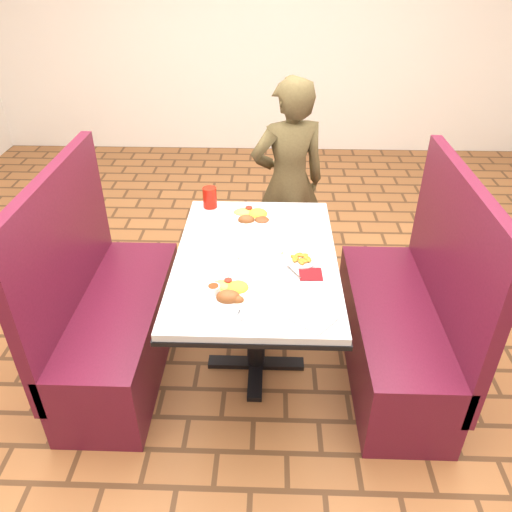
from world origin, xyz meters
The scene contains 14 objects.
dining_table centered at (0.00, 0.00, 0.65)m, with size 0.81×1.21×0.75m.
booth_bench_left centered at (-0.80, 0.00, 0.33)m, with size 0.47×1.20×1.17m.
booth_bench_right centered at (0.80, 0.00, 0.33)m, with size 0.47×1.20×1.17m.
diner_person centered at (0.18, 0.97, 0.70)m, with size 0.51×0.34×1.41m, color brown.
near_dinner_plate centered at (-0.10, -0.32, 0.78)m, with size 0.24×0.24×0.08m.
far_dinner_plate centered at (-0.03, 0.39, 0.78)m, with size 0.28×0.28×0.07m.
plantain_plate centered at (0.22, -0.04, 0.76)m, with size 0.16×0.16×0.02m.
maroon_napkin centered at (0.26, -0.15, 0.75)m, with size 0.11×0.11×0.00m, color maroon.
spoon_utensil centered at (0.18, -0.14, 0.75)m, with size 0.01×0.11×0.00m, color silver.
red_tumbler centered at (-0.29, 0.53, 0.81)m, with size 0.08×0.08×0.12m, color #B5180C.
paper_napkin centered at (0.24, -0.47, 0.76)m, with size 0.19×0.14×0.01m, color white.
knife_utensil centered at (-0.05, -0.41, 0.76)m, with size 0.01×0.19×0.00m, color silver.
fork_utensil centered at (-0.05, -0.40, 0.76)m, with size 0.01×0.15×0.00m, color silver.
lettuce_shreds centered at (0.04, 0.06, 0.75)m, with size 0.28×0.32×0.00m, color #8DC14D, non-canonical shape.
Camera 1 is at (0.07, -2.09, 2.09)m, focal length 35.00 mm.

